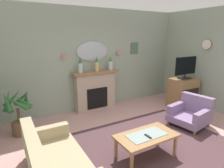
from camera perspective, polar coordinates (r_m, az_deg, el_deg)
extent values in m
cube|color=#C6938E|center=(4.11, 12.75, -18.74)|extent=(6.66, 6.32, 0.10)
cube|color=#93A393|center=(5.76, -5.09, 7.21)|extent=(6.66, 0.10, 2.92)
cube|color=#4C3338|center=(4.20, 10.86, -16.92)|extent=(3.20, 2.40, 0.01)
cube|color=tan|center=(5.71, -4.98, -2.18)|extent=(1.20, 0.28, 1.10)
cube|color=black|center=(5.67, -4.51, -4.07)|extent=(0.64, 0.12, 0.60)
cube|color=olive|center=(5.56, -5.02, 3.52)|extent=(1.36, 0.36, 0.06)
cylinder|color=silver|center=(5.34, -9.35, 4.71)|extent=(0.13, 0.13, 0.27)
cone|color=#2D6633|center=(5.31, -9.45, 6.97)|extent=(0.10, 0.10, 0.16)
cylinder|color=tan|center=(5.53, -4.50, 5.16)|extent=(0.11, 0.11, 0.26)
cone|color=#38753D|center=(5.50, -4.54, 7.31)|extent=(0.10, 0.10, 0.16)
cylinder|color=silver|center=(5.74, -0.44, 5.50)|extent=(0.13, 0.13, 0.25)
cone|color=#38753D|center=(5.71, -0.44, 7.53)|extent=(0.10, 0.10, 0.16)
ellipsoid|color=#B2BCC6|center=(5.61, -5.82, 9.59)|extent=(0.96, 0.06, 0.56)
cone|color=#D17066|center=(5.28, -14.09, 8.39)|extent=(0.14, 0.14, 0.14)
cone|color=#D17066|center=(5.98, 1.93, 9.45)|extent=(0.14, 0.14, 0.14)
cylinder|color=silver|center=(6.29, 26.24, 10.46)|extent=(0.04, 0.28, 0.28)
torus|color=olive|center=(6.29, 26.24, 10.46)|extent=(0.03, 0.31, 0.31)
cube|color=#4C6B56|center=(6.39, 6.68, 10.49)|extent=(0.28, 0.03, 0.36)
cube|color=olive|center=(3.61, 10.15, -14.89)|extent=(1.10, 0.60, 0.04)
cube|color=#8C9E99|center=(3.59, 10.17, -14.56)|extent=(0.72, 0.36, 0.01)
cylinder|color=olive|center=(3.31, 5.84, -22.25)|extent=(0.06, 0.06, 0.40)
cylinder|color=olive|center=(3.88, 18.21, -16.95)|extent=(0.06, 0.06, 0.40)
cylinder|color=olive|center=(3.63, 1.16, -18.44)|extent=(0.06, 0.06, 0.40)
cylinder|color=olive|center=(4.16, 13.15, -14.30)|extent=(0.06, 0.06, 0.40)
cube|color=black|center=(3.53, 10.62, -15.02)|extent=(0.04, 0.16, 0.02)
cube|color=tan|center=(3.34, -15.10, -22.55)|extent=(0.85, 1.71, 0.18)
cube|color=tan|center=(3.11, -22.10, -18.84)|extent=(0.19, 1.70, 0.48)
cube|color=tan|center=(3.88, -18.40, -13.55)|extent=(0.76, 0.17, 0.24)
cylinder|color=olive|center=(4.11, -13.12, -17.12)|extent=(0.07, 0.07, 0.10)
cylinder|color=olive|center=(4.01, -22.97, -18.81)|extent=(0.07, 0.07, 0.10)
cube|color=gray|center=(5.15, 21.76, -9.44)|extent=(0.92, 0.92, 0.16)
cube|color=gray|center=(5.33, 23.87, -5.34)|extent=(0.28, 0.82, 0.45)
cube|color=gray|center=(5.24, 18.71, -6.53)|extent=(0.73, 0.25, 0.22)
cube|color=gray|center=(4.95, 25.42, -8.44)|extent=(0.73, 0.25, 0.22)
cylinder|color=olive|center=(5.09, 16.33, -10.86)|extent=(0.06, 0.06, 0.10)
cylinder|color=olive|center=(4.79, 23.19, -13.14)|extent=(0.06, 0.06, 0.10)
cylinder|color=olive|center=(5.63, 20.32, -8.71)|extent=(0.06, 0.06, 0.10)
cylinder|color=olive|center=(5.36, 26.66, -10.57)|extent=(0.06, 0.06, 0.10)
cube|color=olive|center=(6.27, 20.20, -2.46)|extent=(0.80, 0.56, 0.90)
cube|color=black|center=(6.08, 22.32, -2.29)|extent=(0.68, 0.02, 0.20)
cube|color=black|center=(6.15, 20.71, 1.65)|extent=(0.36, 0.24, 0.03)
cylinder|color=black|center=(6.14, 20.77, 2.24)|extent=(0.04, 0.04, 0.10)
cube|color=black|center=(6.08, 21.02, 5.09)|extent=(0.84, 0.04, 0.52)
cube|color=black|center=(6.07, 21.18, 5.06)|extent=(0.80, 0.01, 0.48)
cylinder|color=brown|center=(4.87, -25.55, -11.69)|extent=(0.34, 0.34, 0.30)
cylinder|color=brown|center=(4.75, -25.95, -8.34)|extent=(0.06, 0.06, 0.32)
cone|color=#2D6633|center=(4.67, -24.13, -3.95)|extent=(0.17, 0.39, 0.46)
cone|color=#2D6633|center=(4.78, -25.05, -3.65)|extent=(0.41, 0.39, 0.41)
cone|color=#2D6633|center=(4.80, -27.34, -3.82)|extent=(0.46, 0.27, 0.40)
cone|color=#2D6633|center=(4.70, -28.60, -4.33)|extent=(0.27, 0.40, 0.46)
cone|color=#2D6633|center=(4.58, -28.66, -4.80)|extent=(0.23, 0.45, 0.42)
cone|color=#2D6633|center=(4.45, -26.31, -5.05)|extent=(0.46, 0.14, 0.40)
cone|color=#2D6633|center=(4.49, -24.91, -4.74)|extent=(0.42, 0.34, 0.43)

